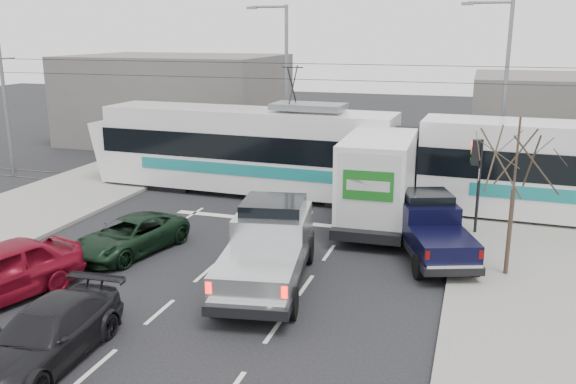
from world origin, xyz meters
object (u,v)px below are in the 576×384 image
(bare_tree, at_px, (516,161))
(street_lamp_far, at_px, (283,77))
(silver_pickup, at_px, (269,245))
(box_truck, at_px, (380,181))
(navy_pickup, at_px, (431,227))
(traffic_signal, at_px, (477,166))
(street_lamp_near, at_px, (501,86))
(tram, at_px, (407,160))
(green_car, at_px, (130,236))
(dark_car, at_px, (47,335))

(bare_tree, bearing_deg, street_lamp_far, 131.12)
(street_lamp_far, height_order, silver_pickup, street_lamp_far)
(box_truck, bearing_deg, navy_pickup, -55.09)
(bare_tree, height_order, traffic_signal, bare_tree)
(street_lamp_near, relative_size, box_truck, 1.21)
(traffic_signal, distance_m, tram, 4.40)
(navy_pickup, bearing_deg, street_lamp_far, 107.36)
(silver_pickup, xyz_separation_m, green_car, (-5.51, 0.88, -0.56))
(bare_tree, height_order, navy_pickup, bare_tree)
(bare_tree, bearing_deg, box_truck, 137.76)
(dark_car, bearing_deg, green_car, 104.15)
(box_truck, bearing_deg, silver_pickup, -110.38)
(tram, xyz_separation_m, silver_pickup, (-3.04, -9.66, -0.95))
(street_lamp_far, bearing_deg, box_truck, -52.58)
(silver_pickup, xyz_separation_m, box_truck, (2.33, 6.78, 0.63))
(bare_tree, xyz_separation_m, silver_pickup, (-7.11, -2.45, -2.60))
(tram, bearing_deg, street_lamp_far, 143.13)
(street_lamp_far, bearing_deg, green_car, -93.13)
(street_lamp_near, relative_size, tram, 0.30)
(silver_pickup, distance_m, dark_car, 7.07)
(box_truck, bearing_deg, traffic_signal, -6.78)
(street_lamp_near, relative_size, navy_pickup, 1.66)
(street_lamp_near, distance_m, silver_pickup, 16.01)
(bare_tree, relative_size, traffic_signal, 1.39)
(navy_pickup, bearing_deg, silver_pickup, -161.44)
(traffic_signal, bearing_deg, navy_pickup, -115.89)
(tram, bearing_deg, green_car, -131.92)
(silver_pickup, relative_size, green_car, 1.52)
(traffic_signal, height_order, street_lamp_far, street_lamp_far)
(navy_pickup, bearing_deg, dark_car, -149.11)
(street_lamp_near, bearing_deg, traffic_signal, -96.41)
(street_lamp_far, height_order, green_car, street_lamp_far)
(traffic_signal, xyz_separation_m, dark_car, (-9.40, -12.61, -2.06))
(bare_tree, height_order, dark_car, bare_tree)
(street_lamp_far, height_order, dark_car, street_lamp_far)
(bare_tree, distance_m, street_lamp_far, 17.97)
(box_truck, bearing_deg, street_lamp_far, 125.98)
(traffic_signal, bearing_deg, street_lamp_near, 83.59)
(navy_pickup, bearing_deg, tram, 85.05)
(tram, bearing_deg, street_lamp_near, 50.84)
(bare_tree, bearing_deg, traffic_signal, 105.76)
(street_lamp_far, relative_size, silver_pickup, 1.31)
(green_car, xyz_separation_m, dark_car, (2.08, -7.05, 0.05))
(street_lamp_near, height_order, navy_pickup, street_lamp_near)
(traffic_signal, relative_size, street_lamp_far, 0.40)
(street_lamp_near, xyz_separation_m, street_lamp_far, (-11.50, 2.00, 0.00))
(navy_pickup, bearing_deg, traffic_signal, 44.32)
(box_truck, bearing_deg, green_car, -144.43)
(street_lamp_near, distance_m, dark_car, 23.00)
(street_lamp_near, relative_size, street_lamp_far, 1.00)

